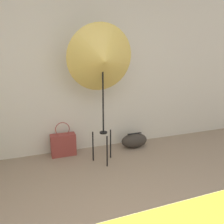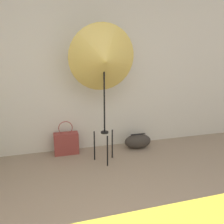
# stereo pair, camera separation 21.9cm
# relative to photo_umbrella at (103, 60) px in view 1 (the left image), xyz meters

# --- Properties ---
(wall_back) EXTENTS (8.00, 0.05, 2.60)m
(wall_back) POSITION_rel_photo_umbrella_xyz_m (-0.32, 0.61, -0.19)
(wall_back) COLOR beige
(wall_back) RESTS_ON ground_plane
(photo_umbrella) EXTENTS (0.95, 0.42, 1.99)m
(photo_umbrella) POSITION_rel_photo_umbrella_xyz_m (0.00, 0.00, 0.00)
(photo_umbrella) COLOR black
(photo_umbrella) RESTS_ON ground_plane
(tote_bag) EXTENTS (0.39, 0.17, 0.55)m
(tote_bag) POSITION_rel_photo_umbrella_xyz_m (-0.54, 0.43, -1.31)
(tote_bag) COLOR brown
(tote_bag) RESTS_ON ground_plane
(duffel_bag) EXTENTS (0.47, 0.25, 0.26)m
(duffel_bag) POSITION_rel_photo_umbrella_xyz_m (0.67, 0.32, -1.37)
(duffel_bag) COLOR #332D28
(duffel_bag) RESTS_ON ground_plane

